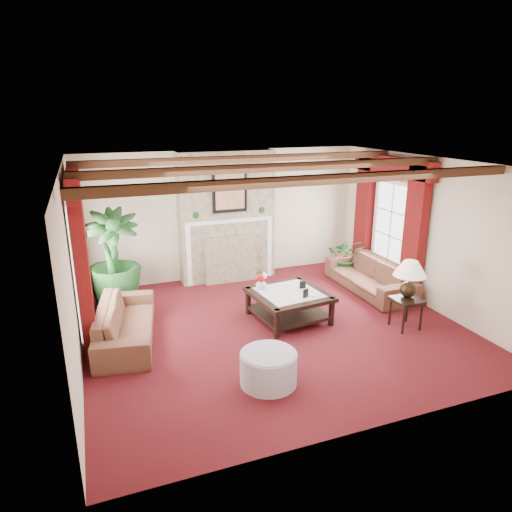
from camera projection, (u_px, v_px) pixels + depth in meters
name	position (u px, v px, depth m)	size (l,w,h in m)	color
floor	(273.00, 327.00, 7.61)	(6.00, 6.00, 0.00)	#460C0D
ceiling	(275.00, 163.00, 6.80)	(6.00, 6.00, 0.00)	white
back_wall	(224.00, 215.00, 9.66)	(6.00, 0.02, 2.70)	beige
left_wall	(71.00, 272.00, 6.20)	(0.02, 5.50, 2.70)	beige
right_wall	(428.00, 233.00, 8.21)	(0.02, 5.50, 2.70)	beige
ceiling_beams	(275.00, 167.00, 6.82)	(6.00, 3.00, 0.12)	#392112
fireplace	(226.00, 150.00, 9.07)	(2.00, 0.52, 2.70)	tan
french_door_left	(68.00, 202.00, 6.87)	(0.10, 1.10, 2.16)	white
french_door_right	(396.00, 182.00, 8.86)	(0.10, 1.10, 2.16)	white
curtains_left	(72.00, 174.00, 6.78)	(0.20, 2.40, 2.55)	#4A090B
curtains_right	(393.00, 160.00, 8.70)	(0.20, 2.40, 2.55)	#4A090B
sofa_left	(125.00, 316.00, 7.07)	(0.94, 2.14, 0.81)	#360E15
sofa_right	(370.00, 270.00, 9.07)	(0.64, 2.15, 0.84)	#360E15
potted_palm	(115.00, 279.00, 8.40)	(1.14, 1.86, 1.00)	black
small_plant	(345.00, 261.00, 9.93)	(1.10, 1.13, 0.67)	black
coffee_table	(289.00, 306.00, 7.84)	(1.20, 1.20, 0.49)	black
side_table	(406.00, 313.00, 7.54)	(0.43, 0.43, 0.51)	black
ottoman	(268.00, 368.00, 5.98)	(0.75, 0.75, 0.44)	#B3A9BF
table_lamp	(409.00, 280.00, 7.36)	(0.53, 0.53, 0.67)	black
flower_vase	(261.00, 284.00, 7.90)	(0.26, 0.26, 0.19)	silver
book	(309.00, 289.00, 7.58)	(0.19, 0.09, 0.27)	black
photo_frame_a	(306.00, 294.00, 7.52)	(0.12, 0.02, 0.16)	black
photo_frame_b	(303.00, 285.00, 7.91)	(0.11, 0.02, 0.14)	black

